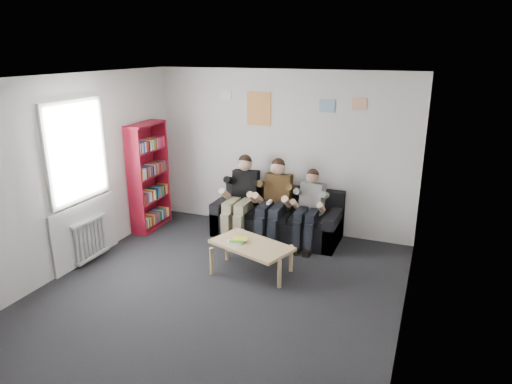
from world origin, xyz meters
TOP-DOWN VIEW (x-y plane):
  - room_shell at (0.00, 0.00)m, footprint 5.00×5.00m
  - sofa at (0.09, 2.11)m, footprint 2.07×0.85m
  - bookshelf at (-2.09, 1.66)m, footprint 0.28×0.83m
  - coffee_table at (0.19, 0.72)m, footprint 1.10×0.61m
  - game_cases at (-0.01, 0.70)m, footprint 0.25×0.22m
  - person_left at (-0.49, 1.91)m, footprint 0.43×0.92m
  - person_middle at (0.09, 1.91)m, footprint 0.43×0.91m
  - person_right at (0.67, 1.92)m, footprint 0.37×0.79m
  - radiator at (-2.15, 0.20)m, footprint 0.10×0.64m
  - window at (-2.22, 0.20)m, footprint 0.05×1.30m
  - poster_large at (-0.40, 2.49)m, footprint 0.42×0.01m
  - poster_blue at (0.75, 2.49)m, footprint 0.25×0.01m
  - poster_pink at (1.25, 2.49)m, footprint 0.22×0.01m
  - poster_sign at (-1.00, 2.49)m, footprint 0.20×0.01m

SIDE VIEW (x-z plane):
  - sofa at x=0.09m, z-range -0.11..0.69m
  - radiator at x=-2.15m, z-range 0.05..0.65m
  - coffee_table at x=0.19m, z-range 0.17..0.61m
  - game_cases at x=-0.01m, z-range 0.44..0.49m
  - person_right at x=0.67m, z-range 0.00..1.22m
  - person_middle at x=0.09m, z-range -0.01..1.33m
  - person_left at x=-0.49m, z-range -0.01..1.33m
  - bookshelf at x=-2.09m, z-range 0.00..1.84m
  - window at x=-2.22m, z-range -0.15..2.21m
  - room_shell at x=0.00m, z-range -1.15..3.85m
  - poster_large at x=-0.40m, z-range 1.77..2.32m
  - poster_blue at x=0.75m, z-range 2.05..2.25m
  - poster_pink at x=1.25m, z-range 2.11..2.29m
  - poster_sign at x=-1.00m, z-range 2.18..2.32m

